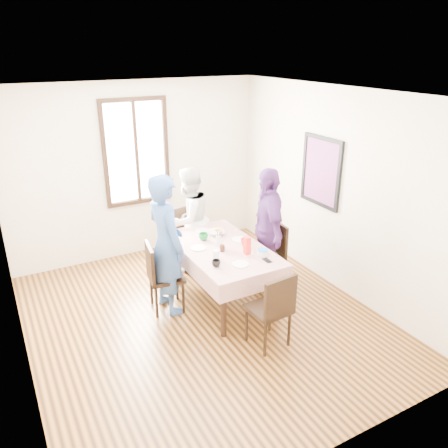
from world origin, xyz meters
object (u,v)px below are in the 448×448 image
Objects in this scene: dining_table at (222,274)px; person_far at (188,219)px; chair_far at (188,239)px; person_right at (266,229)px; chair_left at (166,277)px; chair_near at (268,308)px; person_left at (166,245)px; chair_right at (266,255)px.

dining_table is 1.00× the size of person_far.
person_right reaches higher than chair_far.
chair_left is 1.42m from chair_near.
chair_left is 1.00× the size of chair_far.
chair_far is at bearing -126.12° from person_right.
person_far is at bearing 90.00° from dining_table.
person_left is (0.02, 0.00, 0.44)m from chair_left.
dining_table is at bearing 99.71° from chair_right.
chair_right is at bearing -99.60° from person_left.
person_left reaches higher than dining_table.
person_right is (0.70, -1.01, 0.07)m from person_far.
dining_table is 1.72× the size of chair_far.
chair_near is at bearing -155.77° from person_left.
chair_near reaches higher than dining_table.
person_left is (-0.70, 1.22, 0.44)m from chair_near.
person_right is at bearing 95.35° from chair_left.
chair_right is 0.58× the size of person_far.
chair_near is at bearing 153.12° from chair_right.
person_far is at bearing -125.61° from person_right.
chair_left is 0.51× the size of person_left.
person_left is at bearing -74.50° from person_right.
chair_left is 1.00× the size of chair_right.
chair_left is at bearing 42.78° from chair_far.
person_right is at bearing 115.05° from chair_far.
person_right is (-0.02, -0.00, 0.40)m from chair_right.
person_far is 1.23m from person_right.
chair_right is 1.49m from person_left.
chair_near is (0.00, -1.08, 0.08)m from dining_table.
dining_table is at bearing 80.64° from chair_far.
person_right is at bearing 3.98° from dining_table.
chair_right is at bearing 109.47° from person_right.
dining_table is at bearing 68.30° from person_far.
person_left is at bearing 115.10° from chair_near.
person_far is at bearing -43.38° from person_left.
chair_right is at bearing 3.87° from dining_table.
chair_far is 0.33m from person_far.
dining_table is at bearing -66.55° from person_right.
person_right reaches higher than person_far.
chair_far and chair_near have the same top height.
person_far is (0.70, 0.91, -0.11)m from person_left.
dining_table is 1.72× the size of chair_right.
chair_left and chair_right have the same top height.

